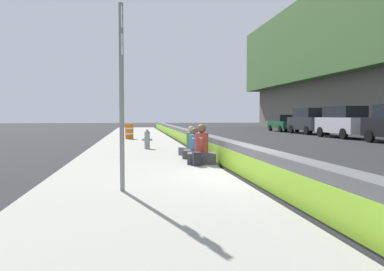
# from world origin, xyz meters

# --- Properties ---
(ground_plane) EXTENTS (160.00, 160.00, 0.00)m
(ground_plane) POSITION_xyz_m (0.00, 0.00, 0.00)
(ground_plane) COLOR #232326
(ground_plane) RESTS_ON ground
(sidewalk_strip) EXTENTS (80.00, 4.40, 0.14)m
(sidewalk_strip) POSITION_xyz_m (0.00, 2.65, 0.07)
(sidewalk_strip) COLOR gray
(sidewalk_strip) RESTS_ON ground_plane
(jersey_barrier) EXTENTS (76.00, 0.45, 0.85)m
(jersey_barrier) POSITION_xyz_m (0.00, 0.00, 0.42)
(jersey_barrier) COLOR #545456
(jersey_barrier) RESTS_ON ground_plane
(route_sign_post) EXTENTS (0.44, 0.09, 3.60)m
(route_sign_post) POSITION_xyz_m (-1.41, 3.06, 2.21)
(route_sign_post) COLOR gray
(route_sign_post) RESTS_ON sidewalk_strip
(fire_hydrant) EXTENTS (0.26, 0.46, 0.88)m
(fire_hydrant) POSITION_xyz_m (8.21, 2.27, 0.59)
(fire_hydrant) COLOR gray
(fire_hydrant) RESTS_ON sidewalk_strip
(seated_person_foreground) EXTENTS (0.86, 0.97, 1.20)m
(seated_person_foreground) POSITION_xyz_m (2.62, 0.79, 0.52)
(seated_person_foreground) COLOR #424247
(seated_person_foreground) RESTS_ON sidewalk_strip
(seated_person_middle) EXTENTS (0.84, 0.91, 1.05)m
(seated_person_middle) POSITION_xyz_m (4.06, 0.77, 0.47)
(seated_person_middle) COLOR #424247
(seated_person_middle) RESTS_ON sidewalk_strip
(seated_person_rear) EXTENTS (0.82, 0.91, 1.08)m
(seated_person_rear) POSITION_xyz_m (4.97, 0.76, 0.48)
(seated_person_rear) COLOR #424247
(seated_person_rear) RESTS_ON sidewalk_strip
(backpack) EXTENTS (0.32, 0.28, 0.40)m
(backpack) POSITION_xyz_m (2.08, 1.02, 0.33)
(backpack) COLOR #232328
(backpack) RESTS_ON sidewalk_strip
(construction_barrel) EXTENTS (0.54, 0.54, 0.95)m
(construction_barrel) POSITION_xyz_m (15.70, 3.16, 0.62)
(construction_barrel) COLOR orange
(construction_barrel) RESTS_ON sidewalk_strip
(parked_car_fourth) EXTENTS (4.86, 2.18, 2.28)m
(parked_car_fourth) POSITION_xyz_m (16.79, -12.08, 1.18)
(parked_car_fourth) COLOR silver
(parked_car_fourth) RESTS_ON ground_plane
(parked_car_midline) EXTENTS (4.84, 2.14, 2.28)m
(parked_car_midline) POSITION_xyz_m (22.90, -12.32, 1.18)
(parked_car_midline) COLOR #28282D
(parked_car_midline) RESTS_ON ground_plane
(parked_car_far) EXTENTS (4.52, 1.98, 1.71)m
(parked_car_far) POSITION_xyz_m (28.50, -12.24, 0.86)
(parked_car_far) COLOR #145128
(parked_car_far) RESTS_ON ground_plane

